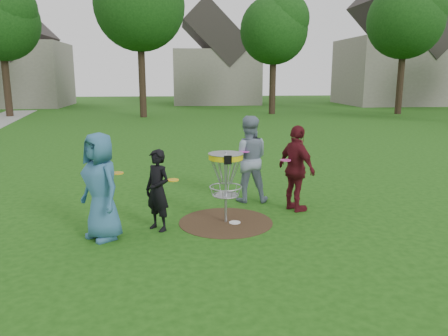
{
  "coord_description": "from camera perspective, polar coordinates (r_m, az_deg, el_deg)",
  "views": [
    {
      "loc": [
        -0.92,
        -7.91,
        2.78
      ],
      "look_at": [
        0.0,
        0.3,
        1.0
      ],
      "focal_mm": 35.0,
      "sensor_mm": 36.0,
      "label": 1
    }
  ],
  "objects": [
    {
      "name": "player_maroon",
      "position": [
        9.04,
        9.45,
        -0.08
      ],
      "size": [
        0.82,
        1.13,
        1.78
      ],
      "primitive_type": "imported",
      "rotation": [
        0.0,
        0.0,
        1.99
      ],
      "color": "#57141B",
      "rests_on": "ground"
    },
    {
      "name": "player_black",
      "position": [
        7.92,
        -8.66,
        -2.89
      ],
      "size": [
        0.63,
        0.63,
        1.48
      ],
      "primitive_type": "imported",
      "rotation": [
        0.0,
        0.0,
        -0.78
      ],
      "color": "black",
      "rests_on": "ground"
    },
    {
      "name": "held_discs",
      "position": [
        8.33,
        -1.85,
        0.35
      ],
      "size": [
        3.41,
        1.87,
        0.28
      ],
      "color": "orange",
      "rests_on": "ground"
    },
    {
      "name": "player_blue",
      "position": [
        7.66,
        -15.79,
        -2.34
      ],
      "size": [
        1.03,
        1.07,
        1.84
      ],
      "primitive_type": "imported",
      "rotation": [
        0.0,
        0.0,
        -0.87
      ],
      "color": "#306185",
      "rests_on": "ground"
    },
    {
      "name": "disc_golf_basket",
      "position": [
        8.15,
        0.23,
        -0.31
      ],
      "size": [
        0.66,
        0.67,
        1.38
      ],
      "color": "#9EA0A5",
      "rests_on": "ground"
    },
    {
      "name": "tree_row",
      "position": [
        28.82,
        -3.83,
        18.95
      ],
      "size": [
        51.2,
        17.42,
        9.9
      ],
      "color": "#38281C",
      "rests_on": "ground"
    },
    {
      "name": "disc_on_grass",
      "position": [
        8.38,
        1.42,
        -7.14
      ],
      "size": [
        0.22,
        0.22,
        0.02
      ],
      "primitive_type": "cylinder",
      "color": "white",
      "rests_on": "ground"
    },
    {
      "name": "player_grey",
      "position": [
        9.6,
        3.15,
        1.18
      ],
      "size": [
        1.0,
        0.82,
        1.91
      ],
      "primitive_type": "imported",
      "rotation": [
        0.0,
        0.0,
        3.03
      ],
      "color": "gray",
      "rests_on": "ground"
    },
    {
      "name": "house_row",
      "position": [
        41.39,
        1.59,
        14.02
      ],
      "size": [
        44.5,
        10.65,
        11.62
      ],
      "color": "gray",
      "rests_on": "ground"
    },
    {
      "name": "ground",
      "position": [
        8.43,
        0.23,
        -7.09
      ],
      "size": [
        100.0,
        100.0,
        0.0
      ],
      "primitive_type": "plane",
      "color": "#19470F",
      "rests_on": "ground"
    },
    {
      "name": "dirt_patch",
      "position": [
        8.43,
        0.23,
        -7.06
      ],
      "size": [
        1.8,
        1.8,
        0.01
      ],
      "primitive_type": "cylinder",
      "color": "#47331E",
      "rests_on": "ground"
    }
  ]
}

